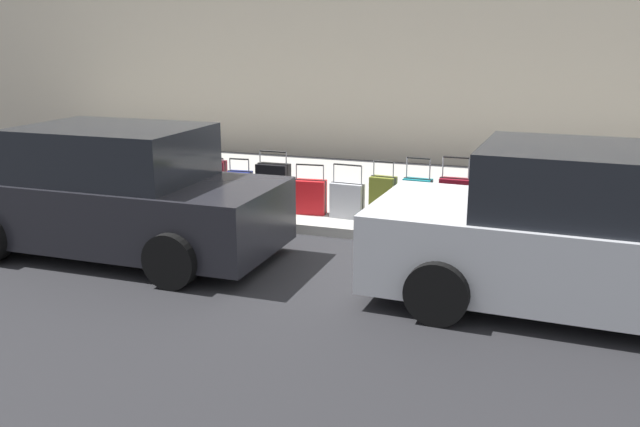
# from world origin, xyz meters

# --- Properties ---
(ground_plane) EXTENTS (40.00, 40.00, 0.00)m
(ground_plane) POSITION_xyz_m (0.00, 0.00, 0.00)
(ground_plane) COLOR black
(sidewalk_curb) EXTENTS (18.00, 5.00, 0.14)m
(sidewalk_curb) POSITION_xyz_m (0.00, -2.50, 0.07)
(sidewalk_curb) COLOR #9E9B93
(sidewalk_curb) RESTS_ON ground_plane
(suitcase_red_0) EXTENTS (0.46, 0.20, 0.79)m
(suitcase_red_0) POSITION_xyz_m (-2.99, -0.63, 0.42)
(suitcase_red_0) COLOR red
(suitcase_red_0) RESTS_ON sidewalk_curb
(suitcase_black_1) EXTENTS (0.43, 0.21, 0.96)m
(suitcase_black_1) POSITION_xyz_m (-2.44, -0.65, 0.47)
(suitcase_black_1) COLOR black
(suitcase_black_1) RESTS_ON sidewalk_curb
(suitcase_navy_2) EXTENTS (0.47, 0.25, 0.65)m
(suitcase_navy_2) POSITION_xyz_m (-1.88, -0.57, 0.44)
(suitcase_navy_2) COLOR navy
(suitcase_navy_2) RESTS_ON sidewalk_curb
(suitcase_maroon_3) EXTENTS (0.42, 0.21, 1.01)m
(suitcase_maroon_3) POSITION_xyz_m (-1.33, -0.58, 0.49)
(suitcase_maroon_3) COLOR maroon
(suitcase_maroon_3) RESTS_ON sidewalk_curb
(suitcase_teal_4) EXTENTS (0.40, 0.23, 0.96)m
(suitcase_teal_4) POSITION_xyz_m (-0.81, -0.60, 0.47)
(suitcase_teal_4) COLOR #0F606B
(suitcase_teal_4) RESTS_ON sidewalk_curb
(suitcase_olive_5) EXTENTS (0.37, 0.25, 0.89)m
(suitcase_olive_5) POSITION_xyz_m (-0.32, -0.57, 0.47)
(suitcase_olive_5) COLOR #59601E
(suitcase_olive_5) RESTS_ON sidewalk_curb
(suitcase_silver_6) EXTENTS (0.49, 0.22, 0.81)m
(suitcase_silver_6) POSITION_xyz_m (0.22, -0.58, 0.40)
(suitcase_silver_6) COLOR #9EA0A8
(suitcase_silver_6) RESTS_ON sidewalk_curb
(suitcase_red_7) EXTENTS (0.49, 0.27, 0.76)m
(suitcase_red_7) POSITION_xyz_m (0.81, -0.64, 0.40)
(suitcase_red_7) COLOR red
(suitcase_red_7) RESTS_ON sidewalk_curb
(suitcase_black_8) EXTENTS (0.50, 0.25, 0.92)m
(suitcase_black_8) POSITION_xyz_m (1.41, -0.66, 0.50)
(suitcase_black_8) COLOR black
(suitcase_black_8) RESTS_ON sidewalk_curb
(suitcase_navy_9) EXTENTS (0.38, 0.23, 0.78)m
(suitcase_navy_9) POSITION_xyz_m (1.96, -0.63, 0.43)
(suitcase_navy_9) COLOR navy
(suitcase_navy_9) RESTS_ON sidewalk_curb
(suitcase_maroon_10) EXTENTS (0.38, 0.23, 0.75)m
(suitcase_maroon_10) POSITION_xyz_m (2.44, -0.72, 0.49)
(suitcase_maroon_10) COLOR maroon
(suitcase_maroon_10) RESTS_ON sidewalk_curb
(fire_hydrant) EXTENTS (0.39, 0.21, 0.82)m
(fire_hydrant) POSITION_xyz_m (3.21, -0.65, 0.57)
(fire_hydrant) COLOR #D89E0C
(fire_hydrant) RESTS_ON sidewalk_curb
(bollard_post) EXTENTS (0.17, 0.17, 0.86)m
(bollard_post) POSITION_xyz_m (3.93, -0.50, 0.57)
(bollard_post) COLOR brown
(bollard_post) RESTS_ON sidewalk_curb
(parked_car_silver_0) EXTENTS (4.66, 2.22, 1.68)m
(parked_car_silver_0) POSITION_xyz_m (-3.09, 1.56, 0.78)
(parked_car_silver_0) COLOR #B2B5BA
(parked_car_silver_0) RESTS_ON ground_plane
(parked_car_charcoal_1) EXTENTS (4.23, 1.99, 1.65)m
(parked_car_charcoal_1) POSITION_xyz_m (2.63, 1.56, 0.77)
(parked_car_charcoal_1) COLOR black
(parked_car_charcoal_1) RESTS_ON ground_plane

